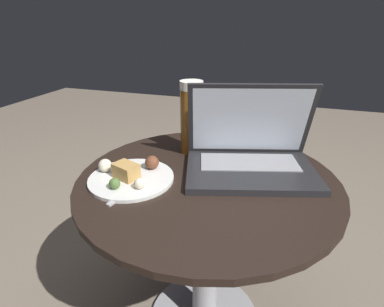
% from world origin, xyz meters
% --- Properties ---
extents(table, '(0.71, 0.71, 0.57)m').
position_xyz_m(table, '(0.00, 0.00, 0.41)').
color(table, '#9E9EA3').
rests_on(table, ground_plane).
extents(laptop, '(0.40, 0.32, 0.24)m').
position_xyz_m(laptop, '(0.10, 0.08, 0.62)').
color(laptop, '#232326').
rests_on(laptop, table).
extents(beer_glass, '(0.07, 0.07, 0.23)m').
position_xyz_m(beer_glass, '(-0.09, 0.15, 0.68)').
color(beer_glass, brown).
rests_on(beer_glass, table).
extents(snack_plate, '(0.23, 0.23, 0.05)m').
position_xyz_m(snack_plate, '(-0.19, -0.08, 0.58)').
color(snack_plate, silver).
rests_on(snack_plate, table).
extents(fork, '(0.06, 0.17, 0.00)m').
position_xyz_m(fork, '(-0.16, -0.11, 0.57)').
color(fork, '#B2B2B7').
rests_on(fork, table).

